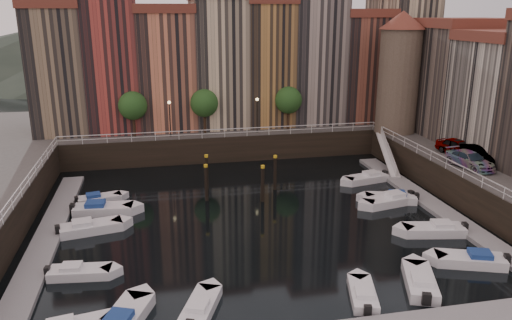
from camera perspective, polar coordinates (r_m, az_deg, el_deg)
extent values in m
plane|color=black|center=(42.66, -0.44, -6.45)|extent=(200.00, 200.00, 0.00)
cube|color=black|center=(66.70, -4.79, 3.41)|extent=(80.00, 20.00, 3.00)
cube|color=gray|center=(41.90, -22.67, -8.02)|extent=(2.00, 28.00, 0.35)
cube|color=gray|center=(47.39, 19.48, -4.80)|extent=(2.00, 28.00, 0.35)
cone|color=#2D382D|center=(150.49, -20.62, 11.94)|extent=(80.00, 80.00, 14.00)
cone|color=#2D382D|center=(149.22, -6.95, 13.60)|extent=(100.00, 100.00, 18.00)
cone|color=#2D382D|center=(156.30, 6.30, 12.65)|extent=(70.00, 70.00, 12.00)
cube|color=#846E54|center=(63.22, -21.33, 9.43)|extent=(6.00, 10.00, 14.00)
cube|color=brown|center=(62.87, -22.07, 16.20)|extent=(6.30, 10.30, 1.00)
cube|color=#A73C34|center=(62.42, -16.00, 10.76)|extent=(5.80, 10.00, 16.00)
cube|color=#D97D59|center=(62.41, -10.20, 9.98)|extent=(6.50, 10.00, 13.50)
cube|color=brown|center=(62.01, -10.55, 16.64)|extent=(6.80, 10.30, 1.00)
cube|color=beige|center=(62.81, -4.33, 10.92)|extent=(6.20, 10.00, 15.00)
cube|color=#B37F41|center=(63.86, 1.02, 10.84)|extent=(5.60, 10.00, 14.50)
cube|color=brown|center=(63.54, 1.06, 17.80)|extent=(5.90, 10.30, 1.00)
cube|color=#A09085|center=(65.33, 6.28, 11.75)|extent=(6.40, 10.00, 16.50)
cube|color=brown|center=(67.64, 11.32, 10.21)|extent=(6.00, 10.00, 13.00)
cube|color=brown|center=(67.25, 11.67, 16.14)|extent=(6.30, 10.30, 1.00)
cube|color=#C6B591|center=(70.03, 15.96, 11.14)|extent=(5.90, 10.00, 15.50)
cube|color=#695A4F|center=(61.41, 22.46, 8.18)|extent=(9.00, 8.00, 12.00)
cube|color=brown|center=(60.93, 23.15, 14.22)|extent=(9.30, 8.30, 1.00)
cube|color=beige|center=(55.09, 26.96, 6.26)|extent=(9.00, 8.00, 11.00)
cylinder|color=#6B5B4C|center=(60.24, 15.93, 8.66)|extent=(4.60, 4.60, 12.00)
cone|color=brown|center=(59.74, 16.47, 15.12)|extent=(5.20, 5.20, 2.00)
cylinder|color=black|center=(58.12, -13.75, 3.72)|extent=(0.30, 0.30, 2.40)
sphere|color=#1E4719|center=(57.65, -13.91, 6.05)|extent=(3.20, 3.20, 3.20)
cylinder|color=black|center=(58.33, -5.87, 4.17)|extent=(0.30, 0.30, 2.40)
sphere|color=#1E4719|center=(57.86, -5.94, 6.49)|extent=(3.20, 3.20, 3.20)
cylinder|color=black|center=(60.12, 3.68, 4.59)|extent=(0.30, 0.30, 2.40)
sphere|color=#1E4719|center=(59.66, 3.73, 6.85)|extent=(3.20, 3.20, 3.20)
cylinder|color=black|center=(56.94, -9.80, 4.52)|extent=(0.12, 0.12, 4.00)
sphere|color=#FFD88C|center=(56.56, -9.90, 6.50)|extent=(0.36, 0.36, 0.36)
cylinder|color=black|center=(58.09, 0.13, 5.01)|extent=(0.12, 0.12, 4.00)
sphere|color=#FFD88C|center=(57.71, 0.13, 6.95)|extent=(0.36, 0.36, 0.36)
cube|color=white|center=(56.49, -3.60, 3.55)|extent=(36.00, 0.08, 0.08)
cube|color=white|center=(56.59, -3.60, 3.10)|extent=(36.00, 0.06, 0.06)
cube|color=white|center=(47.16, 21.79, -0.30)|extent=(0.08, 34.00, 0.08)
cube|color=white|center=(47.28, 21.74, -0.82)|extent=(0.06, 34.00, 0.06)
cube|color=white|center=(40.97, -25.73, -3.26)|extent=(0.08, 34.00, 0.08)
cube|color=white|center=(41.11, -25.65, -3.85)|extent=(0.06, 34.00, 0.06)
cube|color=white|center=(56.44, 14.80, 0.70)|extent=(2.78, 8.26, 2.81)
cube|color=white|center=(56.31, 14.83, 1.19)|extent=(1.93, 8.32, 3.65)
cylinder|color=black|center=(45.78, -5.70, -2.87)|extent=(0.32, 0.32, 3.60)
cylinder|color=gold|center=(45.20, -5.77, -0.66)|extent=(0.36, 0.36, 0.25)
cylinder|color=black|center=(48.80, -5.65, -1.62)|extent=(0.32, 0.32, 3.60)
cylinder|color=gold|center=(48.25, -5.71, 0.46)|extent=(0.36, 0.36, 0.25)
cylinder|color=black|center=(45.29, 0.77, -3.01)|extent=(0.32, 0.32, 3.60)
cylinder|color=gold|center=(44.70, 0.78, -0.77)|extent=(0.36, 0.36, 0.25)
cylinder|color=black|center=(48.40, 2.20, -1.71)|extent=(0.32, 0.32, 3.60)
cylinder|color=gold|center=(47.84, 2.22, 0.40)|extent=(0.36, 0.36, 0.25)
cube|color=silver|center=(35.46, -19.41, -12.07)|extent=(4.14, 1.98, 0.68)
cube|color=silver|center=(35.41, -20.35, -11.46)|extent=(1.38, 1.22, 0.45)
cube|color=black|center=(35.93, -22.74, -11.64)|extent=(0.37, 0.49, 0.64)
cube|color=silver|center=(41.77, -18.31, -7.39)|extent=(4.97, 2.71, 0.80)
cube|color=silver|center=(41.56, -19.25, -6.89)|extent=(1.72, 1.55, 0.53)
cube|color=black|center=(41.61, -21.73, -7.45)|extent=(0.47, 0.60, 0.75)
cube|color=silver|center=(45.05, -17.00, -5.47)|extent=(5.08, 2.33, 0.84)
cube|color=navy|center=(45.00, -17.90, -4.89)|extent=(1.68, 1.48, 0.56)
cube|color=black|center=(45.50, -20.23, -5.18)|extent=(0.44, 0.59, 0.79)
cube|color=silver|center=(47.90, -17.43, -4.27)|extent=(4.06, 2.25, 0.65)
cube|color=navy|center=(47.72, -18.09, -3.90)|extent=(1.41, 1.28, 0.44)
cube|color=black|center=(47.70, -19.84, -4.31)|extent=(0.39, 0.49, 0.61)
cube|color=silver|center=(37.88, 23.23, -10.52)|extent=(4.90, 3.20, 0.78)
cube|color=navy|center=(37.85, 24.23, -9.88)|extent=(1.79, 1.66, 0.52)
cube|color=black|center=(38.48, 26.75, -10.12)|extent=(0.52, 0.61, 0.73)
cube|color=silver|center=(41.64, 19.59, -7.60)|extent=(4.92, 2.63, 0.80)
cube|color=silver|center=(41.68, 20.48, -6.96)|extent=(1.69, 1.52, 0.53)
cube|color=black|center=(42.45, 22.74, -7.10)|extent=(0.46, 0.59, 0.74)
cube|color=silver|center=(46.54, 14.91, -4.59)|extent=(5.05, 2.80, 0.81)
cube|color=silver|center=(46.76, 15.58, -3.90)|extent=(1.76, 1.59, 0.54)
cube|color=black|center=(47.98, 17.28, -3.79)|extent=(0.48, 0.61, 0.76)
cube|color=silver|center=(47.26, 15.10, -4.30)|extent=(4.78, 2.88, 0.76)
cube|color=navy|center=(47.22, 15.87, -3.78)|extent=(1.70, 1.56, 0.51)
cube|color=black|center=(47.68, 17.89, -4.02)|extent=(0.48, 0.59, 0.71)
cube|color=silver|center=(52.10, 12.46, -2.13)|extent=(4.76, 2.66, 0.77)
cube|color=silver|center=(52.31, 13.03, -1.56)|extent=(1.66, 1.50, 0.51)
cube|color=black|center=(53.40, 14.51, -1.52)|extent=(0.46, 0.57, 0.71)
cube|color=navy|center=(29.13, -15.50, -17.20)|extent=(1.78, 1.90, 0.54)
cube|color=silver|center=(30.32, -6.31, -16.37)|extent=(2.96, 4.33, 0.69)
cube|color=silver|center=(29.65, -6.65, -16.27)|extent=(1.50, 1.61, 0.46)
cube|color=silver|center=(31.98, 12.08, -14.79)|extent=(2.45, 4.09, 0.65)
cube|color=silver|center=(31.34, 12.26, -14.68)|extent=(1.33, 1.45, 0.44)
cube|color=black|center=(30.19, 12.65, -16.42)|extent=(0.50, 0.41, 0.61)
cube|color=silver|center=(34.09, 18.21, -13.09)|extent=(3.25, 4.89, 0.78)
cube|color=silver|center=(33.33, 18.45, -12.92)|extent=(1.67, 1.79, 0.52)
cube|color=black|center=(31.93, 18.91, -14.79)|extent=(0.61, 0.52, 0.73)
imported|color=gray|center=(53.06, 22.11, 1.29)|extent=(3.11, 4.98, 1.58)
imported|color=gray|center=(50.87, 23.74, 0.47)|extent=(2.65, 5.05, 1.58)
imported|color=gray|center=(49.11, 23.24, -0.09)|extent=(2.89, 5.32, 1.46)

